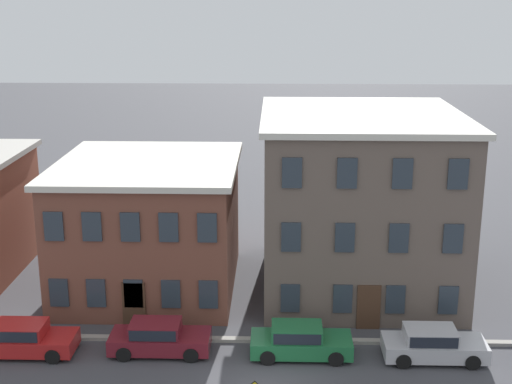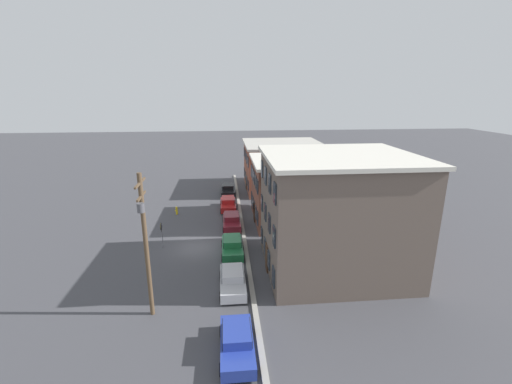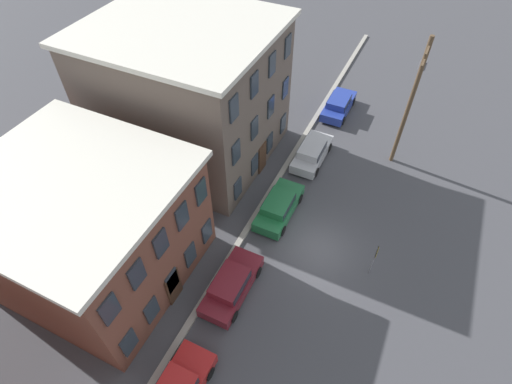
{
  "view_description": "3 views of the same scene",
  "coord_description": "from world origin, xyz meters",
  "views": [
    {
      "loc": [
        0.42,
        -24.89,
        15.32
      ],
      "look_at": [
        -0.42,
        3.52,
        7.36
      ],
      "focal_mm": 50.0,
      "sensor_mm": 36.0,
      "label": 1
    },
    {
      "loc": [
        29.42,
        2.71,
        13.84
      ],
      "look_at": [
        1.72,
        5.37,
        5.71
      ],
      "focal_mm": 24.0,
      "sensor_mm": 36.0,
      "label": 2
    },
    {
      "loc": [
        -13.96,
        -2.49,
        19.79
      ],
      "look_at": [
        -0.5,
        3.91,
        3.71
      ],
      "focal_mm": 28.0,
      "sensor_mm": 36.0,
      "label": 3
    }
  ],
  "objects": [
    {
      "name": "utility_pole",
      "position": [
        9.8,
        -2.15,
        5.28
      ],
      "size": [
        2.4,
        0.44,
        9.4
      ],
      "color": "brown",
      "rests_on": "ground_plane"
    },
    {
      "name": "apartment_midblock",
      "position": [
        -6.27,
        10.82,
        3.47
      ],
      "size": [
        9.36,
        10.17,
        6.91
      ],
      "color": "brown",
      "rests_on": "ground_plane"
    },
    {
      "name": "kerb_strip",
      "position": [
        0.0,
        4.5,
        0.08
      ],
      "size": [
        56.0,
        0.36,
        0.16
      ],
      "primitive_type": "cube",
      "color": "#9E998E",
      "rests_on": "ground_plane"
    },
    {
      "name": "car_maroon",
      "position": [
        -4.7,
        3.39,
        0.75
      ],
      "size": [
        4.4,
        1.92,
        1.43
      ],
      "color": "maroon",
      "rests_on": "ground_plane"
    },
    {
      "name": "apartment_far",
      "position": [
        4.8,
        11.41,
        4.71
      ],
      "size": [
        10.32,
        11.33,
        9.39
      ],
      "color": "#66564C",
      "rests_on": "ground_plane"
    },
    {
      "name": "car_green",
      "position": [
        1.49,
        3.27,
        0.75
      ],
      "size": [
        4.4,
        1.92,
        1.43
      ],
      "color": "#1E6638",
      "rests_on": "ground_plane"
    },
    {
      "name": "car_blue",
      "position": [
        13.7,
        3.17,
        0.75
      ],
      "size": [
        4.4,
        1.92,
        1.43
      ],
      "color": "#233899",
      "rests_on": "ground_plane"
    },
    {
      "name": "ground_plane",
      "position": [
        0.0,
        0.0,
        0.0
      ],
      "size": [
        200.0,
        200.0,
        0.0
      ],
      "primitive_type": "plane",
      "color": "#424247"
    },
    {
      "name": "car_silver",
      "position": [
        7.23,
        3.13,
        0.75
      ],
      "size": [
        4.4,
        1.92,
        1.43
      ],
      "color": "#B7B7BC",
      "rests_on": "ground_plane"
    },
    {
      "name": "caution_sign",
      "position": [
        -0.27,
        -3.12,
        1.65
      ],
      "size": [
        0.91,
        0.08,
        2.48
      ],
      "color": "slate",
      "rests_on": "ground_plane"
    }
  ]
}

